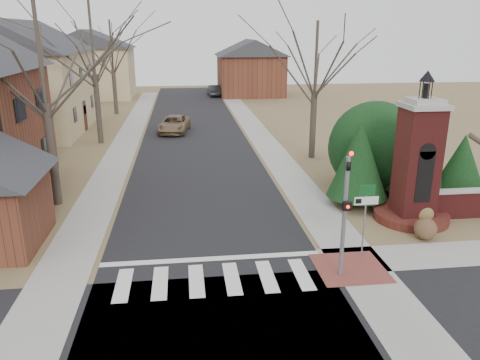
{
  "coord_description": "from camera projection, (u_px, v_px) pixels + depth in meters",
  "views": [
    {
      "loc": [
        -0.84,
        -13.14,
        7.97
      ],
      "look_at": [
        1.51,
        6.0,
        1.82
      ],
      "focal_mm": 35.0,
      "sensor_mm": 36.0,
      "label": 1
    }
  ],
  "objects": [
    {
      "name": "evergreen_mid",
      "position": [
        415.0,
        145.0,
        23.12
      ],
      "size": [
        3.4,
        3.4,
        4.7
      ],
      "color": "#473D33",
      "rests_on": "ground"
    },
    {
      "name": "main_street",
      "position": [
        195.0,
        140.0,
        35.74
      ],
      "size": [
        8.0,
        70.0,
        0.01
      ],
      "primitive_type": "cube",
      "color": "black",
      "rests_on": "ground"
    },
    {
      "name": "evergreen_far",
      "position": [
        462.0,
        163.0,
        22.62
      ],
      "size": [
        2.4,
        2.4,
        3.3
      ],
      "color": "#473D33",
      "rests_on": "ground"
    },
    {
      "name": "brick_gate_monument",
      "position": [
        416.0,
        173.0,
        20.05
      ],
      "size": [
        3.2,
        3.2,
        6.47
      ],
      "color": "maroon",
      "rests_on": "ground"
    },
    {
      "name": "sidewalk_left",
      "position": [
        126.0,
        142.0,
        35.14
      ],
      "size": [
        2.0,
        60.0,
        0.02
      ],
      "primitive_type": "cube",
      "color": "gray",
      "rests_on": "ground"
    },
    {
      "name": "house_distant_left",
      "position": [
        90.0,
        63.0,
        57.65
      ],
      "size": [
        10.8,
        8.8,
        8.53
      ],
      "color": "tan",
      "rests_on": "ground"
    },
    {
      "name": "bare_tree_1",
      "position": [
        91.0,
        30.0,
        32.49
      ],
      "size": [
        8.4,
        8.4,
        11.64
      ],
      "color": "#473D33",
      "rests_on": "ground"
    },
    {
      "name": "sidewalk_right_main",
      "position": [
        262.0,
        138.0,
        36.34
      ],
      "size": [
        2.0,
        60.0,
        0.02
      ],
      "primitive_type": "cube",
      "color": "gray",
      "rests_on": "ground"
    },
    {
      "name": "curb_apron",
      "position": [
        350.0,
        268.0,
        16.44
      ],
      "size": [
        2.4,
        2.4,
        0.02
      ],
      "primitive_type": "cube",
      "color": "brown",
      "rests_on": "ground"
    },
    {
      "name": "ground",
      "position": [
        216.0,
        292.0,
        14.94
      ],
      "size": [
        120.0,
        120.0,
        0.0
      ],
      "primitive_type": "plane",
      "color": "olive",
      "rests_on": "ground"
    },
    {
      "name": "traffic_signal_pole",
      "position": [
        345.0,
        205.0,
        15.19
      ],
      "size": [
        0.28,
        0.41,
        4.5
      ],
      "color": "slate",
      "rests_on": "ground"
    },
    {
      "name": "house_distant_right",
      "position": [
        250.0,
        66.0,
        60.14
      ],
      "size": [
        8.8,
        8.8,
        7.3
      ],
      "color": "brown",
      "rests_on": "ground"
    },
    {
      "name": "stop_bar",
      "position": [
        211.0,
        259.0,
        17.11
      ],
      "size": [
        8.0,
        0.35,
        0.02
      ],
      "primitive_type": "cube",
      "color": "silver",
      "rests_on": "ground"
    },
    {
      "name": "bare_tree_3",
      "position": [
        316.0,
        53.0,
        28.91
      ],
      "size": [
        7.0,
        7.0,
        9.7
      ],
      "color": "#473D33",
      "rests_on": "ground"
    },
    {
      "name": "dry_shrub_right",
      "position": [
        422.0,
        212.0,
        20.22
      ],
      "size": [
        0.98,
        0.98,
        0.98
      ],
      "primitive_type": "sphere",
      "color": "olive",
      "rests_on": "ground"
    },
    {
      "name": "bare_tree_2",
      "position": [
        111.0,
        41.0,
        45.04
      ],
      "size": [
        7.35,
        7.35,
        10.19
      ],
      "color": "#473D33",
      "rests_on": "ground"
    },
    {
      "name": "evergreen_mass",
      "position": [
        375.0,
        144.0,
        24.24
      ],
      "size": [
        4.8,
        4.8,
        4.8
      ],
      "primitive_type": "sphere",
      "color": "black",
      "rests_on": "ground"
    },
    {
      "name": "sign_post",
      "position": [
        366.0,
        206.0,
        16.87
      ],
      "size": [
        0.9,
        0.07,
        2.75
      ],
      "color": "slate",
      "rests_on": "ground"
    },
    {
      "name": "crosswalk_zone",
      "position": [
        214.0,
        280.0,
        15.69
      ],
      "size": [
        8.0,
        2.2,
        0.02
      ],
      "primitive_type": "cube",
      "color": "silver",
      "rests_on": "ground"
    },
    {
      "name": "evergreen_near",
      "position": [
        359.0,
        159.0,
        21.69
      ],
      "size": [
        2.8,
        2.8,
        4.1
      ],
      "color": "#473D33",
      "rests_on": "ground"
    },
    {
      "name": "distant_car",
      "position": [
        214.0,
        90.0,
        60.09
      ],
      "size": [
        1.75,
        4.38,
        1.42
      ],
      "primitive_type": "imported",
      "rotation": [
        0.0,
        0.0,
        3.2
      ],
      "color": "#2B2D31",
      "rests_on": "ground"
    },
    {
      "name": "dry_shrub_left",
      "position": [
        425.0,
        229.0,
        18.64
      ],
      "size": [
        0.89,
        0.89,
        0.89
      ],
      "primitive_type": "sphere",
      "color": "brown",
      "rests_on": "ground"
    },
    {
      "name": "pickup_truck",
      "position": [
        174.0,
        124.0,
        38.44
      ],
      "size": [
        2.88,
        5.05,
        1.33
      ],
      "primitive_type": "imported",
      "rotation": [
        0.0,
        0.0,
        -0.15
      ],
      "color": "olive",
      "rests_on": "ground"
    },
    {
      "name": "cross_street",
      "position": [
        224.0,
        353.0,
        12.1
      ],
      "size": [
        120.0,
        8.0,
        0.01
      ],
      "primitive_type": "cube",
      "color": "black",
      "rests_on": "ground"
    },
    {
      "name": "bare_tree_0",
      "position": [
        38.0,
        38.0,
        20.3
      ],
      "size": [
        8.05,
        8.05,
        11.15
      ],
      "color": "#473D33",
      "rests_on": "ground"
    },
    {
      "name": "house_stucco_left",
      "position": [
        23.0,
        75.0,
        37.51
      ],
      "size": [
        9.8,
        12.8,
        9.28
      ],
      "color": "tan",
      "rests_on": "ground"
    }
  ]
}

